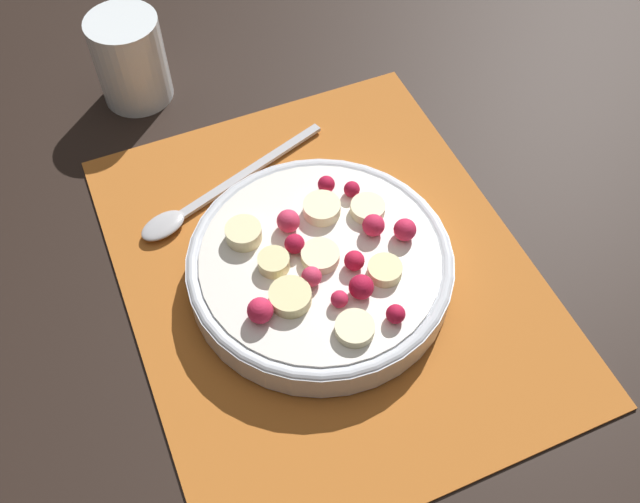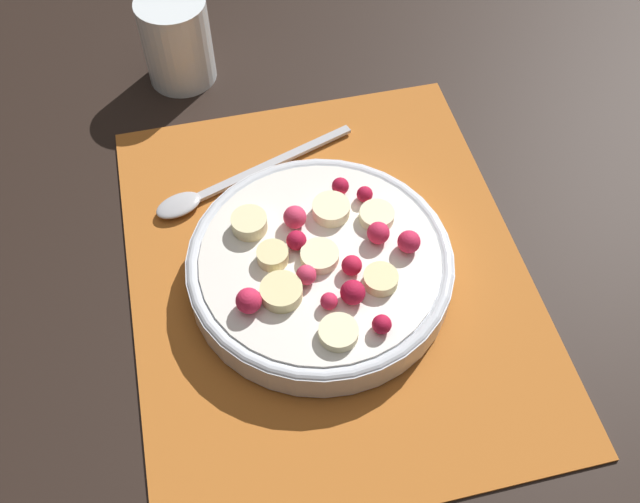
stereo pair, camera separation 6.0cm
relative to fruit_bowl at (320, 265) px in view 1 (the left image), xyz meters
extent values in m
plane|color=black|center=(0.01, -0.01, -0.03)|extent=(3.00, 3.00, 0.00)
cube|color=#B26023|center=(0.01, -0.01, -0.02)|extent=(0.43, 0.35, 0.01)
cylinder|color=silver|center=(0.00, 0.00, -0.01)|extent=(0.23, 0.23, 0.03)
torus|color=silver|center=(0.00, 0.00, 0.01)|extent=(0.23, 0.23, 0.01)
cylinder|color=white|center=(0.00, 0.00, 0.01)|extent=(0.21, 0.21, 0.00)
cylinder|color=#F4EAB7|center=(0.00, 0.00, 0.02)|extent=(0.03, 0.03, 0.01)
cylinder|color=#F4EAB7|center=(0.04, -0.02, 0.02)|extent=(0.05, 0.05, 0.01)
cylinder|color=beige|center=(-0.03, 0.04, 0.02)|extent=(0.04, 0.04, 0.01)
cylinder|color=beige|center=(-0.04, -0.04, 0.02)|extent=(0.04, 0.04, 0.01)
cylinder|color=beige|center=(0.00, 0.04, 0.02)|extent=(0.04, 0.04, 0.01)
cylinder|color=#F4EAB7|center=(0.03, -0.06, 0.02)|extent=(0.04, 0.04, 0.01)
cylinder|color=beige|center=(0.04, 0.05, 0.02)|extent=(0.04, 0.04, 0.01)
cylinder|color=#F4EAB7|center=(-0.08, 0.00, 0.02)|extent=(0.04, 0.04, 0.01)
sphere|color=#D12347|center=(-0.01, -0.08, 0.02)|extent=(0.02, 0.02, 0.02)
sphere|color=#B21433|center=(-0.08, -0.03, 0.02)|extent=(0.02, 0.02, 0.02)
sphere|color=#B21433|center=(0.05, -0.05, 0.02)|extent=(0.01, 0.01, 0.01)
sphere|color=red|center=(-0.02, -0.02, 0.02)|extent=(0.02, 0.02, 0.02)
sphere|color=#B21433|center=(0.07, -0.03, 0.02)|extent=(0.02, 0.02, 0.02)
sphere|color=#B21433|center=(-0.05, -0.02, 0.02)|extent=(0.02, 0.02, 0.02)
sphere|color=#D12347|center=(-0.05, 0.00, 0.02)|extent=(0.01, 0.01, 0.01)
sphere|color=#DB3356|center=(-0.02, 0.02, 0.02)|extent=(0.02, 0.02, 0.02)
sphere|color=#B21433|center=(0.01, 0.02, 0.02)|extent=(0.02, 0.02, 0.02)
sphere|color=#D12347|center=(0.00, -0.05, 0.02)|extent=(0.02, 0.02, 0.02)
sphere|color=#D12347|center=(-0.04, 0.07, 0.02)|extent=(0.02, 0.02, 0.02)
sphere|color=#DB3356|center=(0.04, 0.01, 0.02)|extent=(0.02, 0.02, 0.02)
cube|color=#B2B2B7|center=(0.14, 0.01, -0.02)|extent=(0.07, 0.17, 0.00)
ellipsoid|color=#B2B2B7|center=(0.11, 0.11, -0.02)|extent=(0.04, 0.05, 0.01)
cylinder|color=white|center=(0.30, 0.09, 0.02)|extent=(0.07, 0.07, 0.10)
camera|label=1|loc=(-0.32, 0.14, 0.51)|focal=40.00mm
camera|label=2|loc=(-0.34, 0.08, 0.51)|focal=40.00mm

